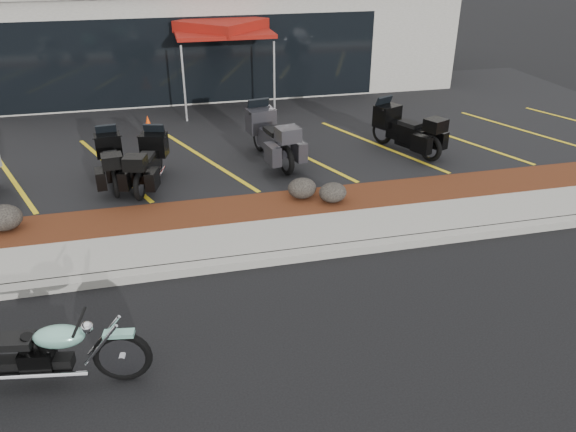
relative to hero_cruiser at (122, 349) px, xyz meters
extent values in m
plane|color=black|center=(1.78, 1.42, -0.48)|extent=(90.00, 90.00, 0.00)
cube|color=gray|center=(1.78, 2.32, -0.41)|extent=(24.00, 0.25, 0.15)
cube|color=gray|center=(1.78, 3.02, -0.41)|extent=(24.00, 1.20, 0.15)
cube|color=#3C190D|center=(1.78, 4.22, -0.40)|extent=(24.00, 1.20, 0.16)
cube|color=black|center=(1.78, 9.62, -0.41)|extent=(26.00, 9.60, 0.15)
cube|color=gray|center=(1.78, 15.92, 1.52)|extent=(18.00, 8.00, 4.00)
cube|color=black|center=(1.78, 11.94, 1.02)|extent=(12.00, 0.06, 2.60)
ellipsoid|color=black|center=(-2.20, 4.34, -0.08)|extent=(0.67, 0.56, 0.48)
ellipsoid|color=black|center=(3.45, 4.40, -0.11)|extent=(0.59, 0.49, 0.42)
ellipsoid|color=black|center=(4.00, 4.07, -0.12)|extent=(0.57, 0.47, 0.40)
cone|color=#F84508|center=(0.47, 9.37, -0.08)|extent=(0.30, 0.30, 0.50)
cylinder|color=silver|center=(1.26, 10.65, 0.73)|extent=(0.06, 0.06, 2.13)
cylinder|color=silver|center=(3.76, 9.97, 0.73)|extent=(0.06, 0.06, 2.13)
cylinder|color=silver|center=(1.94, 13.16, 0.73)|extent=(0.06, 0.06, 2.13)
cylinder|color=silver|center=(4.45, 12.47, 0.73)|extent=(0.06, 0.06, 2.13)
cube|color=maroon|center=(2.85, 11.56, 1.94)|extent=(3.42, 3.42, 0.11)
cube|color=maroon|center=(2.85, 11.56, 2.10)|extent=(2.78, 2.78, 0.32)
camera|label=1|loc=(0.73, -5.70, 4.57)|focal=35.00mm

